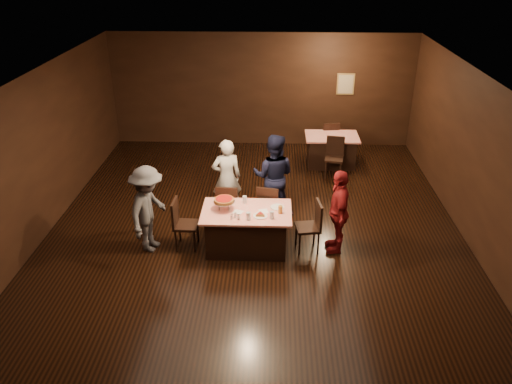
% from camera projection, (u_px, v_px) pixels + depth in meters
% --- Properties ---
extents(room, '(10.00, 10.04, 3.02)m').
position_uv_depth(room, '(254.00, 132.00, 8.52)').
color(room, black).
rests_on(room, ground).
extents(main_table, '(1.60, 1.00, 0.77)m').
position_uv_depth(main_table, '(247.00, 230.00, 9.04)').
color(main_table, red).
rests_on(main_table, ground).
extents(back_table, '(1.30, 0.90, 0.77)m').
position_uv_depth(back_table, '(331.00, 150.00, 12.44)').
color(back_table, red).
rests_on(back_table, ground).
extents(chair_far_left, '(0.44, 0.44, 0.95)m').
position_uv_depth(chair_far_left, '(228.00, 205.00, 9.68)').
color(chair_far_left, black).
rests_on(chair_far_left, ground).
extents(chair_far_right, '(0.50, 0.50, 0.95)m').
position_uv_depth(chair_far_right, '(269.00, 206.00, 9.65)').
color(chair_far_right, black).
rests_on(chair_far_right, ground).
extents(chair_end_left, '(0.44, 0.44, 0.95)m').
position_uv_depth(chair_end_left, '(186.00, 224.00, 9.04)').
color(chair_end_left, black).
rests_on(chair_end_left, ground).
extents(chair_end_right, '(0.48, 0.48, 0.95)m').
position_uv_depth(chair_end_right, '(308.00, 226.00, 8.96)').
color(chair_end_right, black).
rests_on(chair_end_right, ground).
extents(chair_back_near, '(0.48, 0.48, 0.95)m').
position_uv_depth(chair_back_near, '(334.00, 158.00, 11.78)').
color(chair_back_near, black).
rests_on(chair_back_near, ground).
extents(chair_back_far, '(0.47, 0.47, 0.95)m').
position_uv_depth(chair_back_far, '(329.00, 138.00, 12.93)').
color(chair_back_far, black).
rests_on(chair_back_far, ground).
extents(diner_white_jacket, '(0.67, 0.53, 1.63)m').
position_uv_depth(diner_white_jacket, '(227.00, 178.00, 10.00)').
color(diner_white_jacket, silver).
rests_on(diner_white_jacket, ground).
extents(diner_navy_hoodie, '(0.95, 0.79, 1.75)m').
position_uv_depth(diner_navy_hoodie, '(273.00, 176.00, 9.93)').
color(diner_navy_hoodie, black).
rests_on(diner_navy_hoodie, ground).
extents(diner_grey_knit, '(0.83, 1.16, 1.63)m').
position_uv_depth(diner_grey_knit, '(148.00, 209.00, 8.83)').
color(diner_grey_knit, '#4E4E52').
rests_on(diner_grey_knit, ground).
extents(diner_red_shirt, '(0.39, 0.92, 1.57)m').
position_uv_depth(diner_red_shirt, '(338.00, 211.00, 8.82)').
color(diner_red_shirt, maroon).
rests_on(diner_red_shirt, ground).
extents(pizza_stand, '(0.38, 0.38, 0.22)m').
position_uv_depth(pizza_stand, '(224.00, 200.00, 8.84)').
color(pizza_stand, black).
rests_on(pizza_stand, main_table).
extents(plate_with_slice, '(0.25, 0.25, 0.06)m').
position_uv_depth(plate_with_slice, '(260.00, 215.00, 8.69)').
color(plate_with_slice, white).
rests_on(plate_with_slice, main_table).
extents(plate_empty, '(0.25, 0.25, 0.01)m').
position_uv_depth(plate_empty, '(277.00, 207.00, 8.98)').
color(plate_empty, white).
rests_on(plate_empty, main_table).
extents(glass_front_left, '(0.08, 0.08, 0.14)m').
position_uv_depth(glass_front_left, '(248.00, 216.00, 8.57)').
color(glass_front_left, silver).
rests_on(glass_front_left, main_table).
extents(glass_front_right, '(0.08, 0.08, 0.14)m').
position_uv_depth(glass_front_right, '(272.00, 215.00, 8.60)').
color(glass_front_right, silver).
rests_on(glass_front_right, main_table).
extents(glass_amber, '(0.08, 0.08, 0.14)m').
position_uv_depth(glass_amber, '(280.00, 210.00, 8.77)').
color(glass_amber, '#BF7F26').
rests_on(glass_amber, main_table).
extents(glass_back, '(0.08, 0.08, 0.14)m').
position_uv_depth(glass_back, '(245.00, 200.00, 9.10)').
color(glass_back, silver).
rests_on(glass_back, main_table).
extents(condiments, '(0.17, 0.10, 0.09)m').
position_uv_depth(condiments, '(235.00, 216.00, 8.60)').
color(condiments, silver).
rests_on(condiments, main_table).
extents(napkin_center, '(0.19, 0.19, 0.01)m').
position_uv_depth(napkin_center, '(263.00, 211.00, 8.85)').
color(napkin_center, white).
rests_on(napkin_center, main_table).
extents(napkin_left, '(0.21, 0.21, 0.01)m').
position_uv_depth(napkin_left, '(238.00, 212.00, 8.83)').
color(napkin_left, white).
rests_on(napkin_left, main_table).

